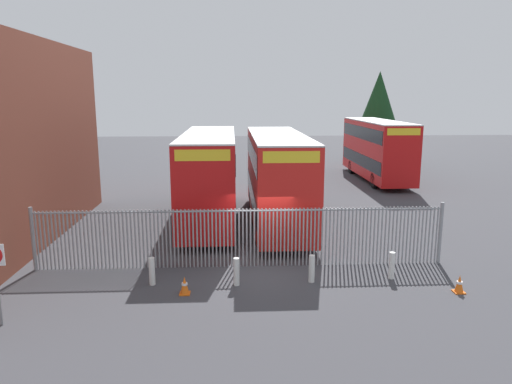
{
  "coord_description": "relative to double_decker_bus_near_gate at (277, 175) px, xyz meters",
  "views": [
    {
      "loc": [
        -1.06,
        -16.8,
        6.23
      ],
      "look_at": [
        0.0,
        4.0,
        2.0
      ],
      "focal_mm": 33.38,
      "sensor_mm": 36.0,
      "label": 1
    }
  ],
  "objects": [
    {
      "name": "bollard_far_right",
      "position": [
        3.28,
        -7.47,
        -1.95
      ],
      "size": [
        0.2,
        0.2,
        0.95
      ],
      "primitive_type": "cylinder",
      "color": "silver",
      "rests_on": "ground"
    },
    {
      "name": "traffic_cone_mid_forecourt",
      "position": [
        5.07,
        -8.76,
        -2.13
      ],
      "size": [
        0.34,
        0.34,
        0.59
      ],
      "color": "orange",
      "rests_on": "ground"
    },
    {
      "name": "double_decker_bus_behind_fence_right",
      "position": [
        8.62,
        12.1,
        0.0
      ],
      "size": [
        2.54,
        10.81,
        4.42
      ],
      "color": "red",
      "rests_on": "ground"
    },
    {
      "name": "double_decker_bus_behind_fence_left",
      "position": [
        -3.32,
        0.72,
        0.0
      ],
      "size": [
        2.54,
        10.81,
        4.42
      ],
      "color": "red",
      "rests_on": "ground"
    },
    {
      "name": "tree_tall_back",
      "position": [
        11.21,
        20.54,
        2.9
      ],
      "size": [
        4.28,
        4.28,
        8.4
      ],
      "color": "#4C3823",
      "rests_on": "ground"
    },
    {
      "name": "ground_plane",
      "position": [
        -1.14,
        2.02,
        -2.42
      ],
      "size": [
        100.0,
        100.0,
        0.0
      ],
      "primitive_type": "plane",
      "color": "#3D3D42"
    },
    {
      "name": "traffic_cone_by_gate",
      "position": [
        -3.75,
        -8.43,
        -2.13
      ],
      "size": [
        0.34,
        0.34,
        0.59
      ],
      "color": "orange",
      "rests_on": "ground"
    },
    {
      "name": "double_decker_bus_near_gate",
      "position": [
        0.0,
        0.0,
        0.0
      ],
      "size": [
        2.54,
        10.81,
        4.42
      ],
      "color": "red",
      "rests_on": "ground"
    },
    {
      "name": "bollard_center_front",
      "position": [
        -2.09,
        -7.78,
        -1.95
      ],
      "size": [
        0.2,
        0.2,
        0.95
      ],
      "primitive_type": "cylinder",
      "color": "silver",
      "rests_on": "ground"
    },
    {
      "name": "palisade_fence",
      "position": [
        -1.89,
        -5.98,
        -1.24
      ],
      "size": [
        15.11,
        0.14,
        2.35
      ],
      "color": "gray",
      "rests_on": "ground"
    },
    {
      "name": "bollard_near_left",
      "position": [
        -4.91,
        -7.6,
        -1.95
      ],
      "size": [
        0.2,
        0.2,
        0.95
      ],
      "primitive_type": "cylinder",
      "color": "silver",
      "rests_on": "ground"
    },
    {
      "name": "bollard_near_right",
      "position": [
        0.47,
        -7.63,
        -1.95
      ],
      "size": [
        0.2,
        0.2,
        0.95
      ],
      "primitive_type": "cylinder",
      "color": "silver",
      "rests_on": "ground"
    }
  ]
}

